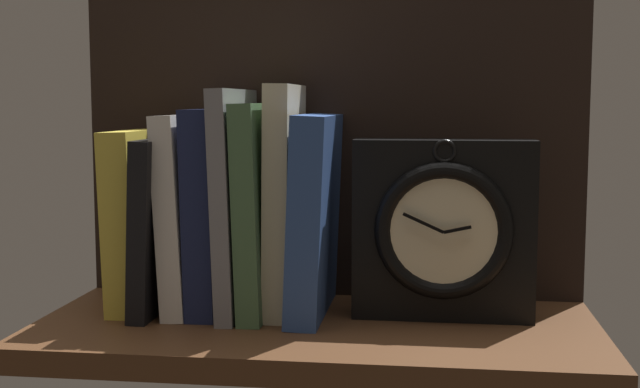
% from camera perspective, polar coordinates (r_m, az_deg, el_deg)
% --- Properties ---
extents(ground_plane, '(0.57, 0.27, 0.03)m').
position_cam_1_polar(ground_plane, '(0.88, -0.25, -9.44)').
color(ground_plane, '#4C2D19').
extents(back_panel, '(0.57, 0.01, 0.37)m').
position_cam_1_polar(back_panel, '(0.97, 0.79, 3.89)').
color(back_panel, black).
rests_on(back_panel, ground_plane).
extents(book_yellow_seinlanguage, '(0.04, 0.13, 0.20)m').
position_cam_1_polar(book_yellow_seinlanguage, '(0.94, -12.38, -1.69)').
color(book_yellow_seinlanguage, gold).
rests_on(book_yellow_seinlanguage, ground_plane).
extents(book_black_skeptic, '(0.03, 0.16, 0.19)m').
position_cam_1_polar(book_black_skeptic, '(0.93, -10.65, -1.99)').
color(book_black_skeptic, black).
rests_on(book_black_skeptic, ground_plane).
extents(book_white_catcher, '(0.03, 0.14, 0.21)m').
position_cam_1_polar(book_white_catcher, '(0.92, -9.17, -1.25)').
color(book_white_catcher, silver).
rests_on(book_white_catcher, ground_plane).
extents(book_navy_bierce, '(0.03, 0.13, 0.22)m').
position_cam_1_polar(book_navy_bierce, '(0.91, -7.35, -1.10)').
color(book_navy_bierce, '#192147').
rests_on(book_navy_bierce, ground_plane).
extents(book_gray_chess, '(0.03, 0.16, 0.24)m').
position_cam_1_polar(book_gray_chess, '(0.91, -5.68, -0.48)').
color(book_gray_chess, gray).
rests_on(book_gray_chess, ground_plane).
extents(book_green_romantic, '(0.03, 0.16, 0.22)m').
position_cam_1_polar(book_green_romantic, '(0.90, -4.16, -0.97)').
color(book_green_romantic, '#476B44').
rests_on(book_green_romantic, ground_plane).
extents(book_cream_twain, '(0.03, 0.12, 0.24)m').
position_cam_1_polar(book_cream_twain, '(0.90, -2.42, -0.38)').
color(book_cream_twain, beige).
rests_on(book_cream_twain, ground_plane).
extents(book_blue_modern, '(0.04, 0.17, 0.21)m').
position_cam_1_polar(book_blue_modern, '(0.89, -0.36, -1.42)').
color(book_blue_modern, '#2D4C8E').
rests_on(book_blue_modern, ground_plane).
extents(framed_clock, '(0.19, 0.06, 0.19)m').
position_cam_1_polar(framed_clock, '(0.88, 8.36, -2.40)').
color(framed_clock, black).
rests_on(framed_clock, ground_plane).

